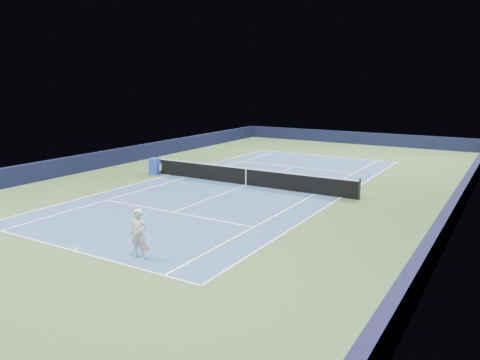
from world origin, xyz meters
The scene contains 19 objects.
ground centered at (0.00, 0.00, 0.00)m, with size 40.00×40.00×0.00m, color #36522D.
wall_far centered at (0.00, 19.82, 0.55)m, with size 22.00×0.35×1.10m, color black.
wall_right centered at (10.82, 0.00, 0.55)m, with size 0.35×40.00×1.10m, color black.
wall_left centered at (-10.82, 0.00, 0.55)m, with size 0.35×40.00×1.10m, color black.
court_surface centered at (0.00, 0.00, 0.00)m, with size 10.97×23.77×0.01m, color #2C4D7C.
baseline_far centered at (0.00, 11.88, 0.01)m, with size 10.97×0.08×0.00m, color white.
baseline_near centered at (0.00, -11.88, 0.01)m, with size 10.97×0.08×0.00m, color white.
sideline_doubles_right centered at (5.49, 0.00, 0.01)m, with size 0.08×23.77×0.00m, color white.
sideline_doubles_left centered at (-5.49, 0.00, 0.01)m, with size 0.08×23.77×0.00m, color white.
sideline_singles_right centered at (4.12, 0.00, 0.01)m, with size 0.08×23.77×0.00m, color white.
sideline_singles_left centered at (-4.12, 0.00, 0.01)m, with size 0.08×23.77×0.00m, color white.
service_line_far centered at (0.00, 6.40, 0.01)m, with size 8.23×0.08×0.00m, color white.
service_line_near centered at (0.00, -6.40, 0.01)m, with size 8.23×0.08×0.00m, color white.
center_service_line centered at (0.00, 0.00, 0.01)m, with size 0.08×12.80×0.00m, color white.
center_mark_far centered at (0.00, 11.73, 0.01)m, with size 0.08×0.30×0.00m, color white.
center_mark_near centered at (0.00, -11.73, 0.01)m, with size 0.08×0.30×0.00m, color white.
tennis_net centered at (0.00, 0.00, 0.50)m, with size 12.90×0.10×1.07m.
sponsor_cube centered at (-6.40, -0.21, 0.50)m, with size 0.65×0.60×0.99m.
tennis_player centered at (2.52, -11.21, 0.83)m, with size 0.80×1.28×2.54m.
Camera 1 is at (12.82, -21.92, 5.76)m, focal length 35.00 mm.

